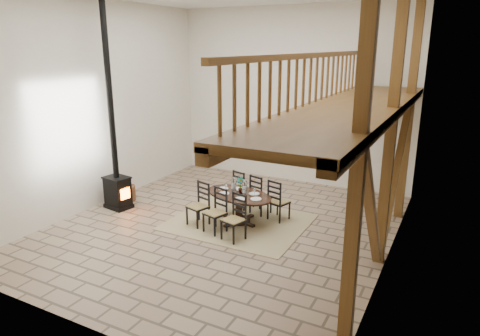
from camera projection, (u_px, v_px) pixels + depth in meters
The scene contains 7 objects.
ground at pixel (223, 227), 9.59m from camera, with size 8.00×8.00×0.00m, color #9A8467.
room_shell at pixel (275, 94), 8.22m from camera, with size 7.02×8.02×5.01m.
rug at pixel (239, 222), 9.82m from camera, with size 3.00×2.50×0.02m, color tan.
dining_table at pixel (239, 207), 9.72m from camera, with size 1.99×2.23×1.09m.
wood_stove at pixel (115, 164), 10.41m from camera, with size 0.69×0.57×5.00m.
log_basket at pixel (124, 193), 11.19m from camera, with size 0.58×0.58×0.48m.
log_stack at pixel (121, 196), 11.18m from camera, with size 0.44×0.45×0.24m.
Camera 1 is at (4.44, -7.66, 3.91)m, focal length 32.00 mm.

